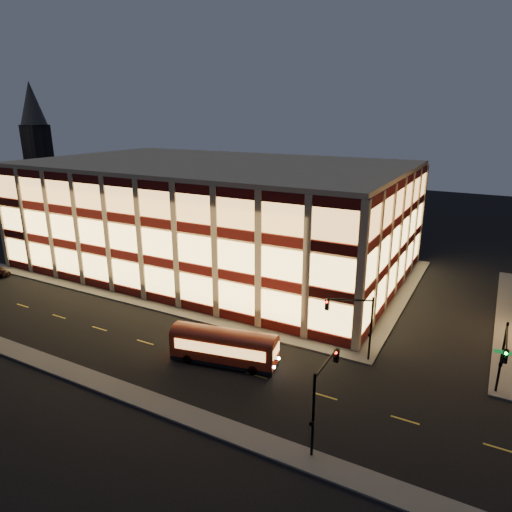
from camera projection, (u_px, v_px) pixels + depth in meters
The scene contains 12 objects.
ground at pixel (154, 311), 50.05m from camera, with size 200.00×200.00×0.00m, color black.
sidewalk_office_south at pixel (140, 302), 52.23m from camera, with size 54.00×2.00×0.15m, color #514F4C.
sidewalk_office_east at pixel (401, 296), 53.81m from camera, with size 2.00×30.00×0.15m, color #514F4C.
sidewalk_tower_west at pixel (506, 315), 48.80m from camera, with size 2.00×30.00×0.15m, color #514F4C.
sidewalk_near at pixel (54, 365), 39.13m from camera, with size 100.00×2.00×0.15m, color #514F4C.
office_building at pixel (215, 215), 63.37m from camera, with size 50.45×30.45×14.50m.
church_tower at pixel (40, 162), 112.74m from camera, with size 5.00×5.00×18.00m, color #2D2621.
church_spire at pixel (31, 103), 108.53m from camera, with size 6.00×6.00×10.00m, color #4C473F.
traffic_signal_far at pixel (355, 317), 38.90m from camera, with size 3.79×1.87×6.00m.
traffic_signal_right at pixel (503, 354), 33.04m from camera, with size 1.20×4.37×6.00m.
traffic_signal_near at pixel (322, 388), 28.87m from camera, with size 0.32×4.45×6.00m.
trolley_bus at pixel (224, 345), 39.19m from camera, with size 9.55×4.03×3.14m.
Camera 1 is at (31.74, -35.02, 20.81)m, focal length 32.00 mm.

